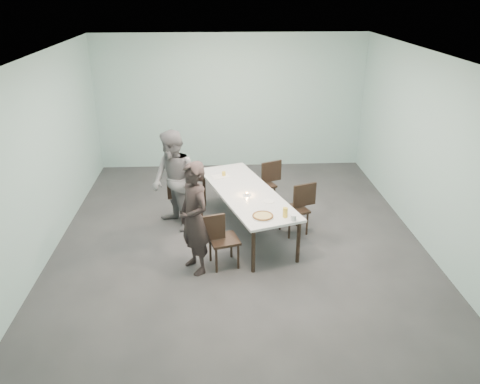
{
  "coord_description": "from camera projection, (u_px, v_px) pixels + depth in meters",
  "views": [
    {
      "loc": [
        -0.36,
        -6.89,
        3.93
      ],
      "look_at": [
        0.0,
        -0.33,
        1.0
      ],
      "focal_mm": 35.0,
      "sensor_mm": 36.0,
      "label": 1
    }
  ],
  "objects": [
    {
      "name": "amber_tumbler",
      "position": [
        224.0,
        174.0,
        8.45
      ],
      "size": [
        0.07,
        0.07,
        0.08
      ],
      "primitive_type": "cylinder",
      "color": "gold",
      "rests_on": "table"
    },
    {
      "name": "chair_near_right",
      "position": [
        298.0,
        205.0,
        7.93
      ],
      "size": [
        0.65,
        0.54,
        0.87
      ],
      "rotation": [
        0.0,
        0.0,
        3.48
      ],
      "color": "black",
      "rests_on": "ground"
    },
    {
      "name": "table",
      "position": [
        246.0,
        194.0,
        7.86
      ],
      "size": [
        1.66,
        2.75,
        0.75
      ],
      "rotation": [
        0.0,
        0.0,
        0.32
      ],
      "color": "white",
      "rests_on": "ground"
    },
    {
      "name": "side_plate",
      "position": [
        269.0,
        201.0,
        7.47
      ],
      "size": [
        0.18,
        0.18,
        0.01
      ],
      "primitive_type": "cylinder",
      "color": "white",
      "rests_on": "table"
    },
    {
      "name": "beer_glass",
      "position": [
        285.0,
        212.0,
        6.95
      ],
      "size": [
        0.08,
        0.08,
        0.15
      ],
      "primitive_type": "cylinder",
      "color": "gold",
      "rests_on": "table"
    },
    {
      "name": "diner_near",
      "position": [
        194.0,
        219.0,
        6.7
      ],
      "size": [
        0.67,
        0.74,
        1.71
      ],
      "primitive_type": "imported",
      "rotation": [
        0.0,
        0.0,
        -1.03
      ],
      "color": "black",
      "rests_on": "ground"
    },
    {
      "name": "water_tumbler",
      "position": [
        293.0,
        218.0,
        6.85
      ],
      "size": [
        0.08,
        0.08,
        0.09
      ],
      "primitive_type": "cylinder",
      "color": "silver",
      "rests_on": "table"
    },
    {
      "name": "chair_far_left",
      "position": [
        186.0,
        196.0,
        8.26
      ],
      "size": [
        0.64,
        0.48,
        0.87
      ],
      "rotation": [
        0.0,
        0.0,
        0.14
      ],
      "color": "black",
      "rests_on": "ground"
    },
    {
      "name": "tealight",
      "position": [
        247.0,
        194.0,
        7.69
      ],
      "size": [
        0.06,
        0.06,
        0.05
      ],
      "color": "silver",
      "rests_on": "table"
    },
    {
      "name": "room_shell",
      "position": [
        239.0,
        121.0,
        7.08
      ],
      "size": [
        6.02,
        7.02,
        3.01
      ],
      "color": "#9FC8C3",
      "rests_on": "ground"
    },
    {
      "name": "menu",
      "position": [
        221.0,
        176.0,
        8.44
      ],
      "size": [
        0.35,
        0.3,
        0.01
      ],
      "primitive_type": "cube",
      "rotation": [
        0.0,
        0.0,
        0.32
      ],
      "color": "silver",
      "rests_on": "table"
    },
    {
      "name": "diner_far",
      "position": [
        174.0,
        181.0,
        7.92
      ],
      "size": [
        1.03,
        1.07,
        1.75
      ],
      "primitive_type": "imported",
      "rotation": [
        0.0,
        0.0,
        -0.97
      ],
      "color": "slate",
      "rests_on": "ground"
    },
    {
      "name": "chair_far_right",
      "position": [
        266.0,
        181.0,
        8.91
      ],
      "size": [
        0.65,
        0.55,
        0.87
      ],
      "rotation": [
        0.0,
        0.0,
        3.55
      ],
      "color": "black",
      "rests_on": "ground"
    },
    {
      "name": "chair_near_left",
      "position": [
        219.0,
        237.0,
        6.94
      ],
      "size": [
        0.65,
        0.52,
        0.87
      ],
      "rotation": [
        0.0,
        0.0,
        0.27
      ],
      "color": "black",
      "rests_on": "ground"
    },
    {
      "name": "ground",
      "position": [
        239.0,
        238.0,
        7.91
      ],
      "size": [
        7.0,
        7.0,
        0.0
      ],
      "primitive_type": "plane",
      "color": "#333335",
      "rests_on": "ground"
    },
    {
      "name": "pizza",
      "position": [
        263.0,
        216.0,
        6.96
      ],
      "size": [
        0.34,
        0.34,
        0.04
      ],
      "color": "white",
      "rests_on": "table"
    }
  ]
}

